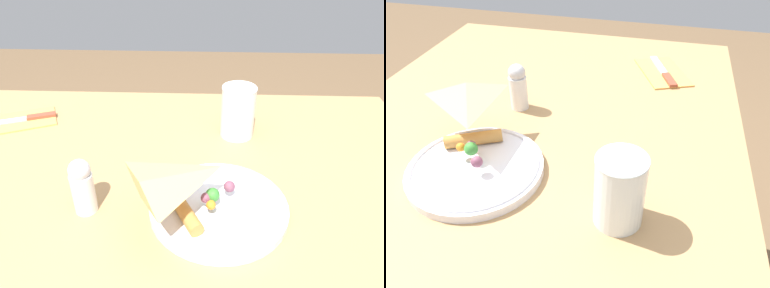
% 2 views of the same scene
% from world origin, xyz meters
% --- Properties ---
extents(dining_table, '(1.16, 0.85, 0.76)m').
position_xyz_m(dining_table, '(0.00, 0.00, 0.66)').
color(dining_table, '#A87F51').
rests_on(dining_table, ground_plane).
extents(plate_pizza, '(0.24, 0.24, 0.06)m').
position_xyz_m(plate_pizza, '(-0.13, 0.05, 0.78)').
color(plate_pizza, white).
rests_on(plate_pizza, dining_table).
extents(milk_glass, '(0.08, 0.08, 0.12)m').
position_xyz_m(milk_glass, '(-0.18, -0.21, 0.82)').
color(milk_glass, white).
rests_on(milk_glass, dining_table).
extents(napkin_folded, '(0.20, 0.16, 0.00)m').
position_xyz_m(napkin_folded, '(0.35, -0.25, 0.77)').
color(napkin_folded, '#E59E4C').
rests_on(napkin_folded, dining_table).
extents(butter_knife, '(0.18, 0.08, 0.01)m').
position_xyz_m(butter_knife, '(0.34, -0.25, 0.77)').
color(butter_knife, '#99422D').
rests_on(butter_knife, napkin_folded).
extents(salt_shaker, '(0.04, 0.04, 0.10)m').
position_xyz_m(salt_shaker, '(0.10, 0.05, 0.82)').
color(salt_shaker, silver).
rests_on(salt_shaker, dining_table).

